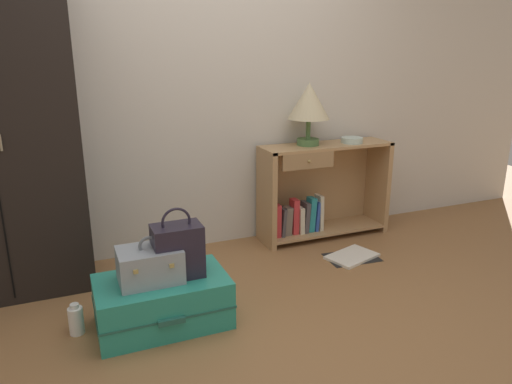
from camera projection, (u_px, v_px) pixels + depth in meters
name	position (u px, v px, depth m)	size (l,w,h in m)	color
ground_plane	(285.00, 345.00, 2.44)	(9.00, 9.00, 0.00)	olive
back_wall	(197.00, 73.00, 3.40)	(6.40, 0.10, 2.60)	beige
bookshelf	(318.00, 192.00, 3.81)	(1.06, 0.33, 0.76)	tan
table_lamp	(309.00, 103.00, 3.57)	(0.32, 0.32, 0.47)	#4C7542
bowl	(352.00, 140.00, 3.74)	(0.17, 0.17, 0.04)	silver
suitcase_large	(163.00, 301.00, 2.60)	(0.71, 0.44, 0.27)	teal
train_case	(150.00, 265.00, 2.51)	(0.33, 0.25, 0.25)	#8E99A3
handbag	(178.00, 250.00, 2.56)	(0.26, 0.17, 0.39)	#231E2D
bottle	(76.00, 320.00, 2.52)	(0.08, 0.08, 0.17)	white
open_book_on_floor	(352.00, 257.00, 3.47)	(0.41, 0.34, 0.02)	white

